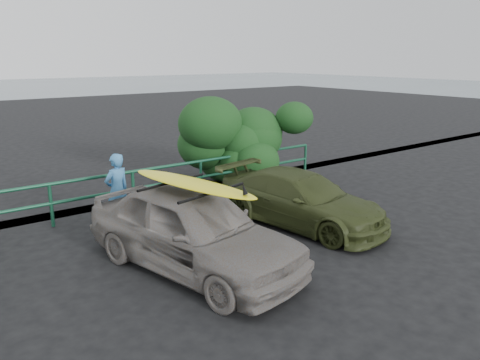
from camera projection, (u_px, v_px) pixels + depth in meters
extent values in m
plane|color=black|center=(209.00, 302.00, 7.43)|extent=(80.00, 80.00, 0.00)
imported|color=slate|center=(193.00, 229.00, 8.42)|extent=(2.71, 4.76, 1.53)
imported|color=#313B1A|center=(301.00, 199.00, 10.72)|extent=(2.42, 4.42, 1.21)
imported|color=teal|center=(117.00, 191.00, 10.53)|extent=(0.70, 0.55, 1.70)
ellipsoid|color=yellow|center=(191.00, 183.00, 8.20)|extent=(1.23, 3.03, 0.09)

